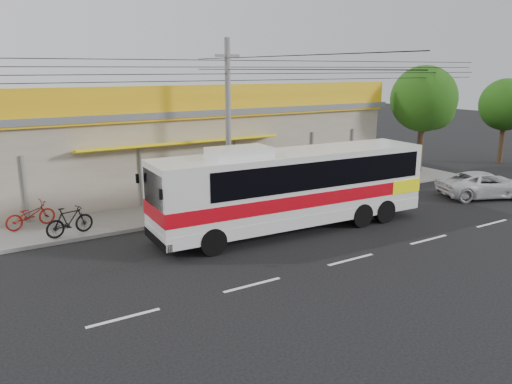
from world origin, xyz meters
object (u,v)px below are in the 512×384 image
at_px(motorbike_dark, 70,221).
at_px(tree_far, 507,106).
at_px(coach_bus, 297,183).
at_px(utility_pole, 228,69).
at_px(motorbike_red, 30,215).
at_px(tree_near, 426,101).
at_px(white_car, 485,185).

relative_size(motorbike_dark, tree_far, 0.33).
xyz_separation_m(coach_bus, utility_pole, (-0.93, 4.09, 4.50)).
relative_size(coach_bus, motorbike_red, 5.85).
xyz_separation_m(utility_pole, tree_near, (14.29, 0.96, -1.91)).
xyz_separation_m(motorbike_red, white_car, (20.77, -6.20, -0.02)).
distance_m(motorbike_red, tree_far, 30.45).
distance_m(white_car, tree_far, 11.31).
bearing_deg(motorbike_red, utility_pole, -114.30).
distance_m(white_car, utility_pole, 14.44).
relative_size(motorbike_dark, white_car, 0.40).
xyz_separation_m(motorbike_dark, utility_pole, (7.31, 0.51, 5.70)).
height_order(white_car, tree_far, tree_far).
bearing_deg(utility_pole, tree_far, 0.86).
bearing_deg(tree_far, motorbike_red, 178.11).
height_order(motorbike_dark, utility_pole, utility_pole).
xyz_separation_m(white_car, tree_far, (9.48, 5.20, 3.29)).
distance_m(motorbike_red, utility_pole, 10.32).
height_order(motorbike_dark, tree_near, tree_near).
distance_m(motorbike_red, tree_near, 23.08).
height_order(white_car, tree_near, tree_near).
distance_m(white_car, tree_near, 7.28).
distance_m(coach_bus, utility_pole, 6.15).
distance_m(motorbike_red, motorbike_dark, 2.18).
distance_m(coach_bus, tree_near, 14.51).
bearing_deg(coach_bus, tree_far, 14.57).
bearing_deg(tree_near, white_car, -108.78).
xyz_separation_m(motorbike_red, tree_far, (30.26, -1.00, 3.27)).
bearing_deg(motorbike_dark, motorbike_red, 19.05).
distance_m(utility_pole, tree_near, 14.45).
height_order(tree_near, tree_far, tree_near).
relative_size(white_car, tree_near, 0.71).
relative_size(utility_pole, tree_far, 5.83).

